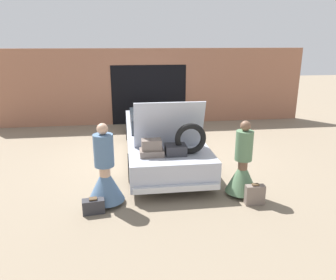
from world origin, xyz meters
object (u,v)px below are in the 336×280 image
object	(u,v)px
suitcase_beside_left_person	(94,206)
suitcase_beside_right_person	(255,195)
person_left	(105,176)
car	(161,137)
person_right	(242,170)

from	to	relation	value
suitcase_beside_left_person	suitcase_beside_right_person	world-z (taller)	suitcase_beside_right_person
person_left	suitcase_beside_right_person	xyz separation A→B (m)	(2.85, -0.43, -0.37)
car	person_right	size ratio (longest dim) A/B	3.48
car	person_left	world-z (taller)	car
person_right	car	bearing A→B (deg)	31.92
person_right	suitcase_beside_right_person	distance (m)	0.57
suitcase_beside_right_person	car	bearing A→B (deg)	116.09
person_right	suitcase_beside_left_person	xyz separation A→B (m)	(-2.96, -0.36, -0.42)
car	person_right	distance (m)	2.93
suitcase_beside_left_person	car	bearing A→B (deg)	61.69
person_right	suitcase_beside_left_person	distance (m)	3.01
suitcase_beside_left_person	suitcase_beside_right_person	bearing A→B (deg)	-1.40
car	person_right	world-z (taller)	car
suitcase_beside_right_person	person_right	bearing A→B (deg)	104.52
person_left	suitcase_beside_right_person	bearing A→B (deg)	89.51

